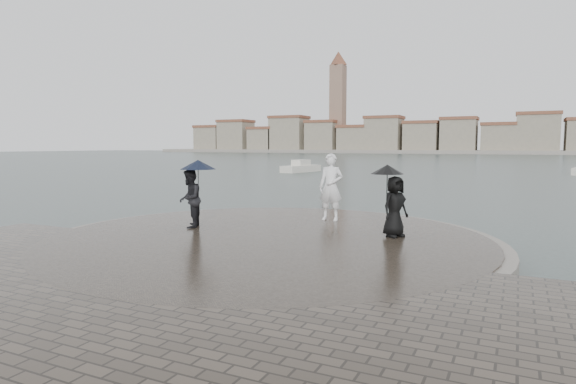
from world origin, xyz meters
The scene contains 8 objects.
ground centered at (0.00, 0.00, 0.00)m, with size 400.00×400.00×0.00m, color #2B3835.
kerb_ring centered at (0.00, 3.50, 0.16)m, with size 12.50×12.50×0.32m, color gray.
quay_tip centered at (0.00, 3.50, 0.18)m, with size 11.90×11.90×0.36m, color #2D261E.
statue centered at (0.60, 6.81, 1.46)m, with size 0.80×0.53×2.21m, color white.
visitor_left centered at (-2.64, 3.65, 1.50)m, with size 1.28×1.18×2.04m.
visitor_right centered at (3.12, 4.88, 1.42)m, with size 1.13×1.03×1.95m.
far_skyline centered at (-6.29, 160.71, 5.61)m, with size 260.00×20.00×37.00m.
boats centered at (6.92, 39.54, 0.38)m, with size 42.07×17.80×1.50m.
Camera 1 is at (6.14, -8.00, 2.83)m, focal length 30.00 mm.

